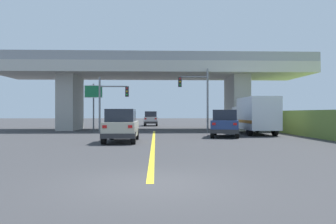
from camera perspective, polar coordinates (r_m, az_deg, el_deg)
name	(u,v)px	position (r m, az deg, el deg)	size (l,w,h in m)	color
ground	(154,130)	(36.17, -2.33, -3.01)	(160.00, 160.00, 0.00)	#353538
overpass_bridge	(154,79)	(36.32, -2.33, 5.66)	(32.29, 8.35, 7.74)	#B7B5AD
lane_divider_stripe	(153,142)	(20.96, -2.50, -5.04)	(0.20, 24.94, 0.01)	yellow
suv_lead	(121,125)	(20.89, -7.91, -2.28)	(1.93, 4.58, 2.02)	#B7B29E
suv_crossing	(225,123)	(25.60, 9.69, -1.90)	(2.93, 4.85, 2.02)	navy
box_truck	(255,115)	(29.08, 14.54, -0.51)	(2.33, 6.81, 3.06)	silver
sedan_oncoming	(151,119)	(47.30, -2.93, -1.12)	(1.88, 4.66, 2.02)	silver
traffic_signal_nearside	(198,92)	(31.93, 5.13, 3.35)	(2.88, 0.36, 6.00)	slate
traffic_signal_farside	(110,98)	(31.69, -9.82, 2.30)	(2.79, 0.36, 5.11)	slate
highway_sign	(93,96)	(33.51, -12.53, 2.67)	(1.74, 0.17, 4.64)	#56595E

